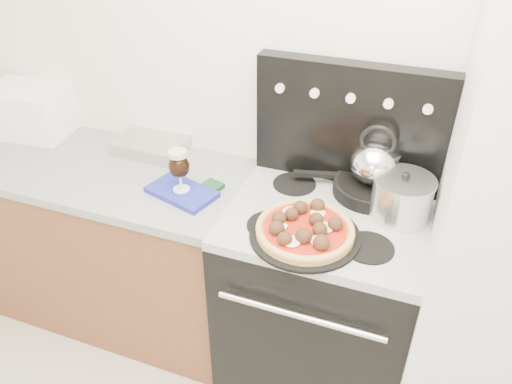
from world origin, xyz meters
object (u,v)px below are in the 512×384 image
at_px(stove_body, 319,302).
at_px(toaster_oven, 30,110).
at_px(oven_mitt, 182,192).
at_px(beer_glass, 180,170).
at_px(tea_kettle, 375,160).
at_px(base_cabinet, 108,243).
at_px(stock_pot, 401,199).
at_px(pizza, 305,228).
at_px(pizza_pan, 305,235).
at_px(skillet, 371,188).

xyz_separation_m(stove_body, toaster_oven, (-1.56, 0.19, 0.58)).
xyz_separation_m(oven_mitt, beer_glass, (0.00, 0.00, 0.10)).
xyz_separation_m(toaster_oven, tea_kettle, (1.68, -0.00, 0.06)).
xyz_separation_m(base_cabinet, stove_body, (1.10, -0.02, 0.01)).
height_order(oven_mitt, stock_pot, stock_pot).
height_order(toaster_oven, pizza, toaster_oven).
xyz_separation_m(pizza_pan, tea_kettle, (0.17, 0.36, 0.15)).
height_order(stove_body, skillet, skillet).
bearing_deg(tea_kettle, stove_body, -111.85).
relative_size(tea_kettle, stock_pot, 0.96).
distance_m(beer_glass, pizza, 0.57).
relative_size(toaster_oven, skillet, 1.24).
height_order(pizza, stock_pot, stock_pot).
xyz_separation_m(stove_body, beer_glass, (-0.60, -0.05, 0.58)).
distance_m(oven_mitt, tea_kettle, 0.79).
relative_size(toaster_oven, stock_pot, 1.71).
relative_size(base_cabinet, skillet, 4.79).
bearing_deg(stock_pot, skillet, 136.73).
relative_size(pizza_pan, skillet, 1.32).
bearing_deg(oven_mitt, pizza, -11.25).
xyz_separation_m(skillet, tea_kettle, (0.00, 0.00, 0.13)).
bearing_deg(stock_pot, pizza_pan, -141.53).
bearing_deg(pizza, toaster_oven, 166.66).
xyz_separation_m(beer_glass, pizza_pan, (0.55, -0.11, -0.09)).
height_order(toaster_oven, tea_kettle, tea_kettle).
bearing_deg(stove_body, tea_kettle, 56.52).
xyz_separation_m(beer_glass, pizza, (0.55, -0.11, -0.06)).
xyz_separation_m(base_cabinet, skillet, (1.23, 0.17, 0.52)).
xyz_separation_m(toaster_oven, oven_mitt, (0.96, -0.25, -0.11)).
height_order(stove_body, toaster_oven, toaster_oven).
distance_m(base_cabinet, skillet, 1.35).
bearing_deg(pizza, skillet, 64.05).
height_order(toaster_oven, beer_glass, toaster_oven).
height_order(beer_glass, skillet, beer_glass).
xyz_separation_m(toaster_oven, stock_pot, (1.81, -0.12, -0.02)).
xyz_separation_m(pizza, stock_pot, (0.30, 0.24, 0.04)).
height_order(stove_body, oven_mitt, oven_mitt).
relative_size(beer_glass, pizza, 0.52).
bearing_deg(oven_mitt, skillet, 18.76).
xyz_separation_m(stove_body, oven_mitt, (-0.60, -0.05, 0.47)).
xyz_separation_m(toaster_oven, beer_glass, (0.96, -0.25, -0.00)).
distance_m(toaster_oven, oven_mitt, 0.99).
height_order(tea_kettle, stock_pot, tea_kettle).
relative_size(stove_body, pizza, 2.50).
relative_size(toaster_oven, tea_kettle, 1.78).
bearing_deg(skillet, base_cabinet, -172.29).
height_order(oven_mitt, skillet, skillet).
height_order(pizza_pan, skillet, skillet).
xyz_separation_m(pizza, tea_kettle, (0.17, 0.36, 0.12)).
height_order(base_cabinet, stove_body, stove_body).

